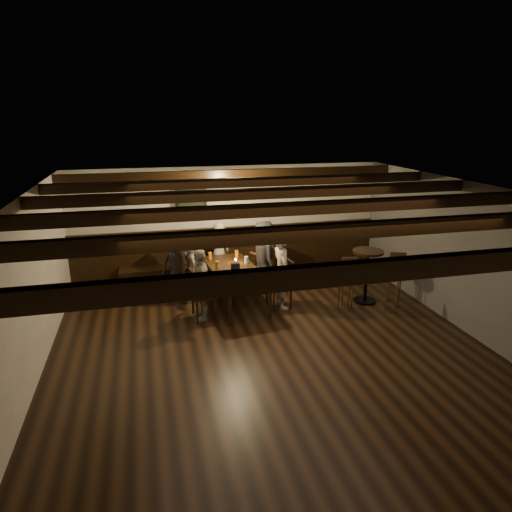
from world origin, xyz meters
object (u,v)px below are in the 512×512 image
object	(u,v)px
person_bench_left	(177,264)
high_top_table	(367,268)
chair_right_near	(262,277)
person_bench_centre	(219,254)
person_bench_right	(263,255)
person_left_near	(189,267)
bar_stool_right	(394,283)
dining_table	(235,271)
bar_stool_left	(346,289)
person_right_near	(264,256)
chair_left_far	(203,304)
person_left_far	(201,285)
person_right_far	(282,271)
chair_right_far	(280,293)
chair_left_near	(192,285)

from	to	relation	value
person_bench_left	high_top_table	world-z (taller)	person_bench_left
chair_right_near	person_bench_centre	distance (m)	1.01
person_bench_left	person_bench_centre	world-z (taller)	person_bench_centre
person_bench_left	person_bench_right	bearing A→B (deg)	180.00
person_left_near	bar_stool_right	world-z (taller)	person_left_near
dining_table	person_bench_right	bearing A→B (deg)	45.00
person_bench_centre	bar_stool_left	bearing A→B (deg)	132.75
chair_right_near	person_left_near	distance (m)	1.52
person_right_near	person_bench_left	bearing A→B (deg)	74.74
dining_table	person_left_near	world-z (taller)	person_left_near
dining_table	chair_left_far	world-z (taller)	chair_left_far
dining_table	person_right_near	distance (m)	0.88
person_left_far	person_right_far	size ratio (longest dim) A/B	0.90
chair_left_far	person_bench_right	size ratio (longest dim) A/B	0.74
chair_right_near	high_top_table	bearing A→B (deg)	-126.96
person_left_near	bar_stool_left	size ratio (longest dim) A/B	1.31
bar_stool_left	person_right_far	bearing A→B (deg)	171.99
person_bench_centre	bar_stool_left	world-z (taller)	person_bench_centre
person_bench_centre	bar_stool_right	size ratio (longest dim) A/B	1.31
chair_right_near	bar_stool_right	xyz separation A→B (m)	(2.24, -1.18, 0.09)
person_bench_centre	person_left_far	world-z (taller)	person_bench_centre
chair_right_far	person_right_near	size ratio (longest dim) A/B	0.63
chair_left_near	person_right_near	bearing A→B (deg)	90.00
chair_right_near	person_bench_centre	bearing A→B (deg)	50.18
bar_stool_right	person_bench_right	bearing A→B (deg)	163.50
chair_left_near	chair_right_near	distance (m)	1.44
chair_right_near	person_right_near	xyz separation A→B (m)	(0.03, 0.00, 0.43)
chair_right_far	person_left_near	bearing A→B (deg)	58.50
chair_left_far	person_left_far	distance (m)	0.36
chair_right_far	high_top_table	bearing A→B (deg)	-101.09
person_left_far	high_top_table	distance (m)	3.10
dining_table	bar_stool_left	distance (m)	2.05
chair_right_near	person_bench_right	xyz separation A→B (m)	(0.13, 0.47, 0.32)
chair_left_near	chair_right_near	xyz separation A→B (m)	(1.43, 0.16, -0.01)
chair_left_far	person_bench_centre	bearing A→B (deg)	154.39
person_left_far	person_bench_right	bearing A→B (deg)	129.29
person_right_near	dining_table	bearing A→B (deg)	120.96
chair_left_near	person_left_near	distance (m)	0.38
chair_left_near	person_left_near	size ratio (longest dim) A/B	0.71
dining_table	chair_left_near	distance (m)	0.92
dining_table	chair_left_near	xyz separation A→B (m)	(-0.77, 0.37, -0.34)
person_bench_centre	bar_stool_right	xyz separation A→B (m)	(3.02, -1.70, -0.29)
person_left_near	chair_left_far	bearing A→B (deg)	1.98
person_bench_left	person_left_near	distance (m)	0.48
person_right_near	high_top_table	distance (m)	2.00
bar_stool_left	bar_stool_right	distance (m)	1.00
bar_stool_right	chair_left_near	bearing A→B (deg)	-174.05
person_bench_left	chair_left_far	bearing A→B (deg)	97.64
person_right_near	person_right_far	distance (m)	0.90
chair_right_near	bar_stool_left	distance (m)	1.75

